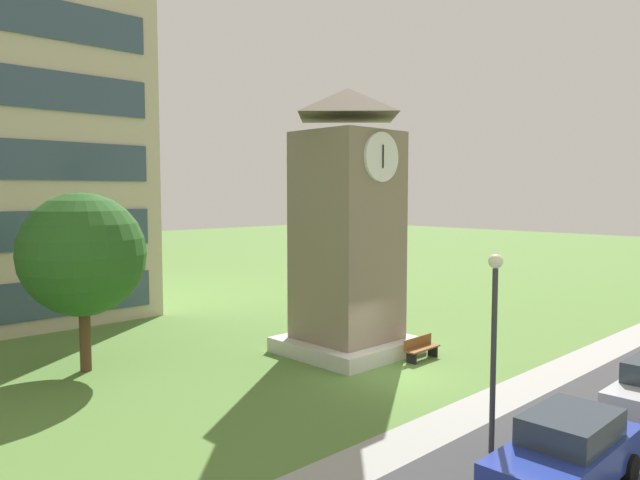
{
  "coord_description": "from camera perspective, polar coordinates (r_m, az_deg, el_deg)",
  "views": [
    {
      "loc": [
        -16.3,
        -13.07,
        6.5
      ],
      "look_at": [
        0.56,
        4.51,
        4.59
      ],
      "focal_mm": 33.52,
      "sensor_mm": 36.0,
      "label": 1
    }
  ],
  "objects": [
    {
      "name": "street_lamp",
      "position": [
        15.54,
        16.29,
        -8.05
      ],
      "size": [
        0.36,
        0.36,
        5.01
      ],
      "color": "#333338",
      "rests_on": "ground"
    },
    {
      "name": "parked_car_blue",
      "position": [
        14.83,
        22.5,
        -18.19
      ],
      "size": [
        4.6,
        2.03,
        1.69
      ],
      "color": "#23389E",
      "rests_on": "ground"
    },
    {
      "name": "ground_plane",
      "position": [
        21.88,
        7.31,
        -12.82
      ],
      "size": [
        160.0,
        160.0,
        0.0
      ],
      "primitive_type": "plane",
      "color": "#567F38"
    },
    {
      "name": "kerb_strip",
      "position": [
        19.89,
        15.94,
        -14.75
      ],
      "size": [
        120.0,
        1.6,
        0.01
      ],
      "primitive_type": "cube",
      "color": "#9E9E99",
      "rests_on": "ground"
    },
    {
      "name": "tree_near_tower",
      "position": [
        23.21,
        -21.72,
        -1.3
      ],
      "size": [
        4.48,
        4.48,
        6.54
      ],
      "color": "#513823",
      "rests_on": "ground"
    },
    {
      "name": "park_bench",
      "position": [
        24.03,
        9.62,
        -10.12
      ],
      "size": [
        1.82,
        0.55,
        0.88
      ],
      "color": "brown",
      "rests_on": "ground"
    },
    {
      "name": "clock_tower",
      "position": [
        24.11,
        2.63,
        0.38
      ],
      "size": [
        4.64,
        4.64,
        10.66
      ],
      "color": "gray",
      "rests_on": "ground"
    }
  ]
}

